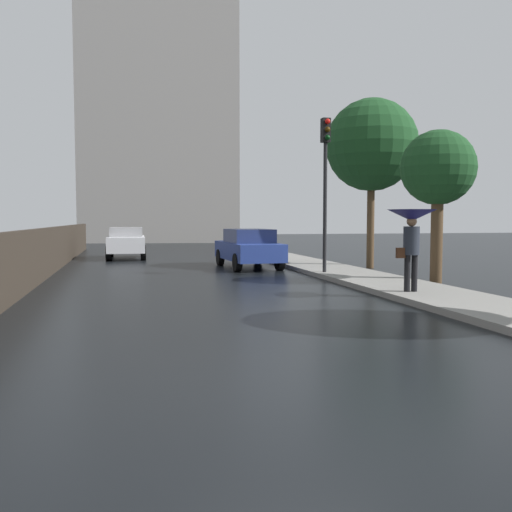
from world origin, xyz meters
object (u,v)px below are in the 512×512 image
pedestrian_with_umbrella_near (412,225)px  traffic_light (326,167)px  car_white_mid_road (126,242)px  car_blue_near_kerb (248,248)px  street_tree_mid (372,145)px  street_tree_near (438,170)px

pedestrian_with_umbrella_near → traffic_light: traffic_light is taller
car_white_mid_road → traffic_light: traffic_light is taller
car_blue_near_kerb → street_tree_mid: street_tree_mid is taller
pedestrian_with_umbrella_near → street_tree_mid: bearing=74.5°
car_white_mid_road → pedestrian_with_umbrella_near: bearing=114.7°
car_blue_near_kerb → pedestrian_with_umbrella_near: size_ratio=2.24×
traffic_light → street_tree_mid: 3.80m
car_blue_near_kerb → car_white_mid_road: (-4.46, 6.15, 0.02)m
street_tree_near → car_white_mid_road: bearing=124.9°
pedestrian_with_umbrella_near → street_tree_mid: street_tree_mid is taller
car_white_mid_road → traffic_light: bearing=123.4°
car_white_mid_road → street_tree_mid: 12.10m
street_tree_near → street_tree_mid: street_tree_mid is taller
car_white_mid_road → street_tree_near: bearing=126.0°
car_blue_near_kerb → pedestrian_with_umbrella_near: 8.86m
car_white_mid_road → street_tree_near: (8.58, -12.29, 2.45)m
car_white_mid_road → traffic_light: (6.16, -9.76, 2.69)m
car_blue_near_kerb → traffic_light: size_ratio=0.88×
car_blue_near_kerb → street_tree_near: size_ratio=0.99×
pedestrian_with_umbrella_near → traffic_light: (-0.28, 4.98, 1.77)m
pedestrian_with_umbrella_near → street_tree_mid: (2.43, 7.41, 2.85)m
car_white_mid_road → street_tree_near: size_ratio=0.92×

